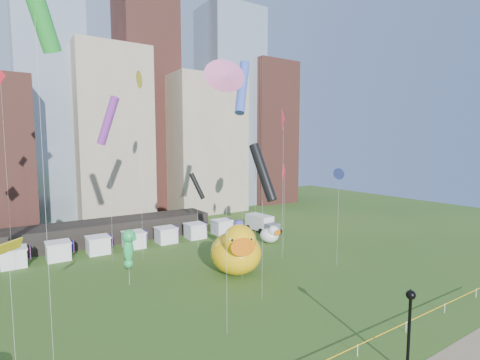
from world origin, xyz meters
TOP-DOWN VIEW (x-y plane):
  - skyline at (2.25, 61.06)m, footprint 101.00×23.00m
  - crane_right at (30.89, 64.00)m, footprint 23.00×1.00m
  - pavilion at (-4.00, 42.00)m, footprint 38.00×6.00m
  - vendor_tents at (1.02, 36.00)m, footprint 33.24×2.80m
  - big_duck at (7.67, 18.50)m, footprint 8.21×9.03m
  - small_duck at (19.32, 26.98)m, footprint 2.83×3.71m
  - seahorse_green at (-3.73, 22.23)m, footprint 1.74×1.99m
  - seahorse_purple at (9.85, 21.47)m, footprint 1.59×1.85m
  - lamppost at (6.99, -3.20)m, footprint 0.62×0.62m
  - box_truck at (22.65, 33.65)m, footprint 3.07×6.78m
  - kite_0 at (18.54, 22.87)m, footprint 2.01×1.97m
  - kite_2 at (6.07, 11.48)m, footprint 1.58×3.39m
  - kite_4 at (0.51, 30.49)m, footprint 1.39×2.02m
  - kite_5 at (7.12, 16.56)m, footprint 3.25×3.18m
  - kite_6 at (16.39, 26.85)m, footprint 1.48×2.11m
  - kite_8 at (-14.18, 33.47)m, footprint 1.08×1.32m
  - kite_9 at (-0.23, 7.78)m, footprint 2.42×0.36m
  - kite_10 at (8.97, 31.08)m, footprint 2.32×1.82m
  - kite_12 at (-14.54, 9.62)m, footprint 1.66×1.82m
  - kite_13 at (19.94, 14.26)m, footprint 0.41×1.41m
  - kite_15 at (-3.21, 31.24)m, footprint 2.75×3.62m
  - kite_16 at (15.92, 20.14)m, footprint 2.29×2.51m

SIDE VIEW (x-z plane):
  - vendor_tents at x=1.02m, z-range -0.09..2.31m
  - small_duck at x=19.32m, z-range -0.11..2.69m
  - box_truck at x=22.65m, z-range 0.04..2.85m
  - pavilion at x=-4.00m, z-range 0.00..3.20m
  - big_duck at x=7.67m, z-range -0.26..6.04m
  - lamppost at x=6.99m, z-range 0.66..6.59m
  - seahorse_purple at x=9.85m, z-range 1.20..6.92m
  - seahorse_green at x=-3.73m, z-range 1.31..7.41m
  - kite_12 at x=-14.54m, z-range 4.28..13.62m
  - kite_10 at x=8.97m, z-range 3.55..14.61m
  - kite_6 at x=16.39m, z-range 4.66..16.86m
  - kite_0 at x=18.54m, z-range 4.97..17.43m
  - kite_13 at x=19.94m, z-range 5.37..17.61m
  - kite_2 at x=6.07m, z-range 4.86..20.15m
  - kite_15 at x=-3.21m, z-range 7.50..28.62m
  - kite_16 at x=15.92m, z-range 8.38..28.19m
  - kite_9 at x=-0.23m, z-range 9.50..30.97m
  - kite_5 at x=7.12m, z-range 9.07..33.23m
  - kite_8 at x=-14.18m, z-range 9.50..32.95m
  - skyline at x=2.25m, z-range -12.56..55.44m
  - kite_4 at x=0.51m, z-range 11.08..35.54m
  - crane_right at x=30.89m, z-range 8.90..84.90m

